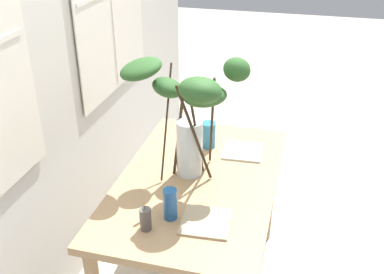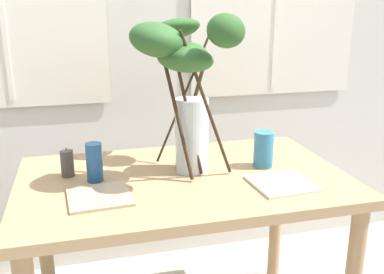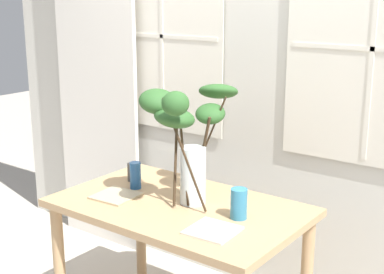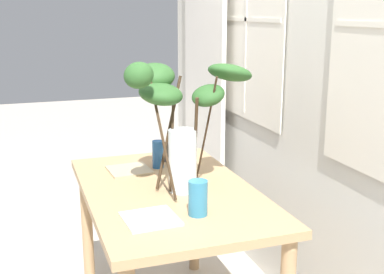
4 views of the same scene
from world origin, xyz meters
TOP-DOWN VIEW (x-y plane):
  - back_wall_with_windows at (0.00, 0.77)m, footprint 4.22×0.14m
  - dining_table at (0.00, 0.00)m, footprint 1.25×0.77m
  - vase_with_branches at (0.02, 0.05)m, footprint 0.43×0.64m
  - drinking_glass_blue_left at (-0.33, 0.04)m, footprint 0.06×0.06m
  - drinking_glass_blue_right at (0.34, 0.02)m, footprint 0.08×0.08m
  - plate_square_left at (-0.33, -0.12)m, footprint 0.22×0.22m
  - plate_square_right at (0.33, -0.17)m, footprint 0.22×0.22m
  - pillar_candle at (-0.43, 0.12)m, footprint 0.05×0.05m

SIDE VIEW (x-z plane):
  - dining_table at x=0.00m, z-range 0.27..1.04m
  - plate_square_left at x=-0.33m, z-range 0.76..0.77m
  - plate_square_right at x=0.33m, z-range 0.76..0.77m
  - pillar_candle at x=-0.43m, z-range 0.76..0.87m
  - drinking_glass_blue_right at x=0.34m, z-range 0.76..0.91m
  - drinking_glass_blue_left at x=-0.33m, z-range 0.76..0.91m
  - vase_with_branches at x=0.02m, z-range 0.84..1.46m
  - back_wall_with_windows at x=0.00m, z-range 0.00..2.77m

